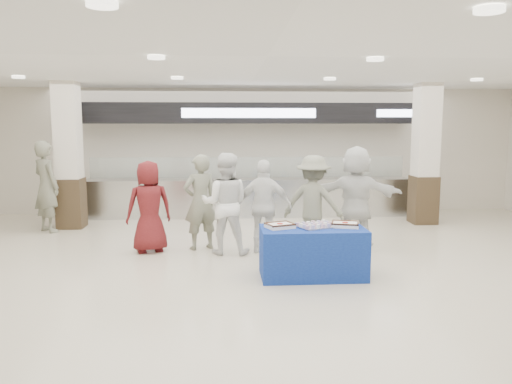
{
  "coord_description": "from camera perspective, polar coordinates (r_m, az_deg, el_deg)",
  "views": [
    {
      "loc": [
        -0.59,
        -6.96,
        2.28
      ],
      "look_at": [
        -0.05,
        1.6,
        1.11
      ],
      "focal_mm": 35.0,
      "sensor_mm": 36.0,
      "label": 1
    }
  ],
  "objects": [
    {
      "name": "chef_short",
      "position": [
        8.86,
        0.97,
        -1.67
      ],
      "size": [
        1.03,
        0.58,
        1.67
      ],
      "primitive_type": "imported",
      "rotation": [
        0.0,
        0.0,
        2.95
      ],
      "color": "white",
      "rests_on": "ground"
    },
    {
      "name": "soldier_bg",
      "position": [
        11.47,
        -22.83,
        0.57
      ],
      "size": [
        0.84,
        0.82,
        1.94
      ],
      "primitive_type": "imported",
      "rotation": [
        0.0,
        0.0,
        2.42
      ],
      "color": "slate",
      "rests_on": "ground"
    },
    {
      "name": "soldier_a",
      "position": [
        9.16,
        -6.39,
        -1.15
      ],
      "size": [
        0.75,
        0.64,
        1.74
      ],
      "primitive_type": "imported",
      "rotation": [
        0.0,
        0.0,
        3.56
      ],
      "color": "slate",
      "rests_on": "ground"
    },
    {
      "name": "cupcake_tray",
      "position": [
        7.51,
        6.84,
        -3.78
      ],
      "size": [
        0.55,
        0.49,
        0.07
      ],
      "color": "#B0B0B5",
      "rests_on": "display_table"
    },
    {
      "name": "sheet_cake_right",
      "position": [
        7.63,
        10.15,
        -3.62
      ],
      "size": [
        0.46,
        0.4,
        0.09
      ],
      "color": "white",
      "rests_on": "display_table"
    },
    {
      "name": "civilian_maroon",
      "position": [
        9.1,
        -12.13,
        -1.65
      ],
      "size": [
        0.93,
        0.76,
        1.65
      ],
      "primitive_type": "imported",
      "rotation": [
        0.0,
        0.0,
        3.48
      ],
      "color": "maroon",
      "rests_on": "ground"
    },
    {
      "name": "display_table",
      "position": [
        7.57,
        6.49,
        -6.88
      ],
      "size": [
        1.55,
        0.79,
        0.75
      ],
      "primitive_type": "cube",
      "rotation": [
        0.0,
        0.0,
        0.01
      ],
      "color": "navy",
      "rests_on": "ground"
    },
    {
      "name": "column_left",
      "position": [
        11.69,
        -20.59,
        3.56
      ],
      "size": [
        0.55,
        0.55,
        3.2
      ],
      "color": "#332617",
      "rests_on": "ground"
    },
    {
      "name": "sheet_cake_left",
      "position": [
        7.44,
        2.75,
        -3.8
      ],
      "size": [
        0.47,
        0.42,
        0.09
      ],
      "color": "white",
      "rests_on": "display_table"
    },
    {
      "name": "ground",
      "position": [
        7.34,
        1.21,
        -10.34
      ],
      "size": [
        14.0,
        14.0,
        0.0
      ],
      "primitive_type": "plane",
      "color": "beige",
      "rests_on": "ground"
    },
    {
      "name": "civilian_white",
      "position": [
        9.53,
        11.31,
        -0.47
      ],
      "size": [
        1.83,
        0.89,
        1.89
      ],
      "primitive_type": "imported",
      "rotation": [
        0.0,
        0.0,
        2.95
      ],
      "color": "white",
      "rests_on": "ground"
    },
    {
      "name": "serving_line",
      "position": [
        12.42,
        -0.85,
        2.54
      ],
      "size": [
        8.7,
        0.85,
        2.8
      ],
      "color": "silver",
      "rests_on": "ground"
    },
    {
      "name": "soldier_b",
      "position": [
        9.13,
        6.56,
        -1.23
      ],
      "size": [
        1.28,
        1.04,
        1.73
      ],
      "primitive_type": "imported",
      "rotation": [
        0.0,
        0.0,
        2.73
      ],
      "color": "slate",
      "rests_on": "ground"
    },
    {
      "name": "chef_tall",
      "position": [
        8.8,
        -3.53,
        -1.33
      ],
      "size": [
        0.95,
        0.78,
        1.79
      ],
      "primitive_type": "imported",
      "rotation": [
        0.0,
        0.0,
        3.02
      ],
      "color": "white",
      "rests_on": "ground"
    },
    {
      "name": "column_right",
      "position": [
        12.09,
        18.77,
        3.76
      ],
      "size": [
        0.55,
        0.55,
        3.2
      ],
      "color": "#332617",
      "rests_on": "ground"
    }
  ]
}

